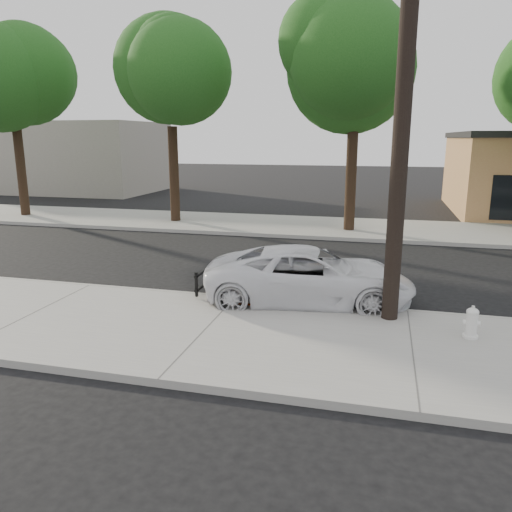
% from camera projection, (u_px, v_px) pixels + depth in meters
% --- Properties ---
extents(ground, '(120.00, 120.00, 0.00)m').
position_uv_depth(ground, '(257.00, 279.00, 14.12)').
color(ground, black).
rests_on(ground, ground).
extents(near_sidewalk, '(90.00, 4.40, 0.15)m').
position_uv_depth(near_sidewalk, '(205.00, 333.00, 10.05)').
color(near_sidewalk, gray).
rests_on(near_sidewalk, ground).
extents(far_sidewalk, '(90.00, 5.00, 0.15)m').
position_uv_depth(far_sidewalk, '(304.00, 226.00, 22.12)').
color(far_sidewalk, gray).
rests_on(far_sidewalk, ground).
extents(curb_near, '(90.00, 0.12, 0.16)m').
position_uv_depth(curb_near, '(236.00, 299.00, 12.13)').
color(curb_near, '#9E9B93').
rests_on(curb_near, ground).
extents(building_far, '(14.00, 8.00, 5.00)m').
position_uv_depth(building_far, '(63.00, 157.00, 37.21)').
color(building_far, gray).
rests_on(building_far, ground).
extents(utility_pole, '(1.40, 0.34, 9.00)m').
position_uv_depth(utility_pole, '(404.00, 96.00, 9.62)').
color(utility_pole, black).
rests_on(utility_pole, near_sidewalk).
extents(tree_a, '(4.65, 4.50, 9.00)m').
position_uv_depth(tree_a, '(13.00, 80.00, 23.33)').
color(tree_a, black).
rests_on(tree_a, far_sidewalk).
extents(tree_b, '(4.34, 4.20, 8.45)m').
position_uv_depth(tree_b, '(173.00, 85.00, 21.69)').
color(tree_b, black).
rests_on(tree_b, far_sidewalk).
extents(tree_c, '(4.96, 4.80, 9.55)m').
position_uv_depth(tree_c, '(362.00, 58.00, 19.19)').
color(tree_c, black).
rests_on(tree_c, far_sidewalk).
extents(police_cruiser, '(5.17, 2.90, 1.37)m').
position_uv_depth(police_cruiser, '(309.00, 276.00, 11.92)').
color(police_cruiser, white).
rests_on(police_cruiser, ground).
extents(fire_hydrant, '(0.31, 0.29, 0.60)m').
position_uv_depth(fire_hydrant, '(472.00, 323.00, 9.55)').
color(fire_hydrant, silver).
rests_on(fire_hydrant, near_sidewalk).
extents(traffic_cone, '(0.35, 0.35, 0.64)m').
position_uv_depth(traffic_cone, '(246.00, 290.00, 11.57)').
color(traffic_cone, '#FC560D').
rests_on(traffic_cone, near_sidewalk).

